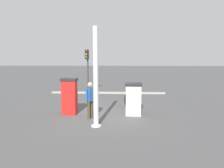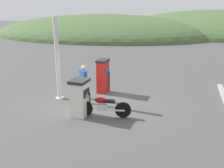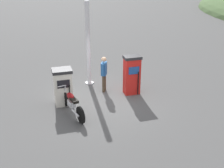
{
  "view_description": "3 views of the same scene",
  "coord_description": "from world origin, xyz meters",
  "px_view_note": "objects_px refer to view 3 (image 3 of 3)",
  "views": [
    {
      "loc": [
        -10.0,
        -0.81,
        2.66
      ],
      "look_at": [
        0.99,
        -0.46,
        1.29
      ],
      "focal_mm": 33.85,
      "sensor_mm": 36.0,
      "label": 1
    },
    {
      "loc": [
        3.45,
        -10.14,
        4.21
      ],
      "look_at": [
        0.64,
        -0.24,
        1.04
      ],
      "focal_mm": 40.25,
      "sensor_mm": 36.0,
      "label": 2
    },
    {
      "loc": [
        10.17,
        -3.25,
        5.38
      ],
      "look_at": [
        0.75,
        0.19,
        1.06
      ],
      "focal_mm": 46.03,
      "sensor_mm": 36.0,
      "label": 3
    }
  ],
  "objects_px": {
    "fuel_pump_near": "(63,87)",
    "fuel_pump_far": "(132,75)",
    "attendant_person": "(104,72)",
    "canopy_support_pole": "(88,46)",
    "motorcycle_near_pump": "(72,103)"
  },
  "relations": [
    {
      "from": "fuel_pump_far",
      "to": "motorcycle_near_pump",
      "type": "distance_m",
      "value": 3.04
    },
    {
      "from": "fuel_pump_near",
      "to": "fuel_pump_far",
      "type": "bearing_deg",
      "value": 90.0
    },
    {
      "from": "fuel_pump_near",
      "to": "motorcycle_near_pump",
      "type": "xyz_separation_m",
      "value": [
        0.92,
        0.13,
        -0.31
      ]
    },
    {
      "from": "motorcycle_near_pump",
      "to": "attendant_person",
      "type": "distance_m",
      "value": 2.42
    },
    {
      "from": "fuel_pump_far",
      "to": "fuel_pump_near",
      "type": "bearing_deg",
      "value": -90.0
    },
    {
      "from": "attendant_person",
      "to": "canopy_support_pole",
      "type": "relative_size",
      "value": 0.42
    },
    {
      "from": "attendant_person",
      "to": "canopy_support_pole",
      "type": "height_order",
      "value": "canopy_support_pole"
    },
    {
      "from": "fuel_pump_near",
      "to": "fuel_pump_far",
      "type": "height_order",
      "value": "fuel_pump_far"
    },
    {
      "from": "canopy_support_pole",
      "to": "attendant_person",
      "type": "bearing_deg",
      "value": 18.75
    },
    {
      "from": "fuel_pump_near",
      "to": "canopy_support_pole",
      "type": "height_order",
      "value": "canopy_support_pole"
    },
    {
      "from": "fuel_pump_near",
      "to": "canopy_support_pole",
      "type": "distance_m",
      "value": 2.56
    },
    {
      "from": "fuel_pump_far",
      "to": "motorcycle_near_pump",
      "type": "height_order",
      "value": "fuel_pump_far"
    },
    {
      "from": "fuel_pump_near",
      "to": "fuel_pump_far",
      "type": "xyz_separation_m",
      "value": [
        -0.0,
        2.99,
        0.1
      ]
    },
    {
      "from": "motorcycle_near_pump",
      "to": "attendant_person",
      "type": "xyz_separation_m",
      "value": [
        -1.54,
        1.81,
        0.45
      ]
    },
    {
      "from": "attendant_person",
      "to": "fuel_pump_far",
      "type": "bearing_deg",
      "value": 59.59
    }
  ]
}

